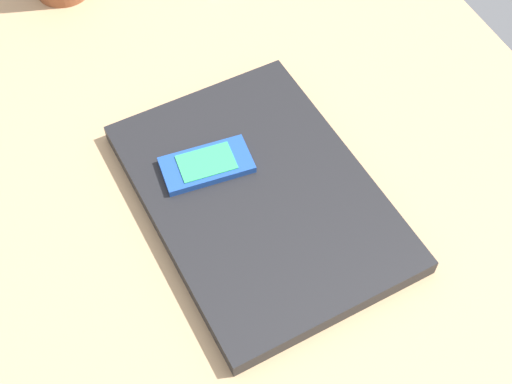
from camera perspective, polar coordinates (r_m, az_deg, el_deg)
desk_surface at (r=80.08cm, az=-1.51°, el=1.90°), size 120.00×80.00×3.00cm
laptop_closed at (r=74.64cm, az=0.00°, el=-0.42°), size 34.57×25.66×2.10cm
cell_phone_on_laptop at (r=75.53cm, az=-4.14°, el=2.29°), size 5.74×10.24×1.01cm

